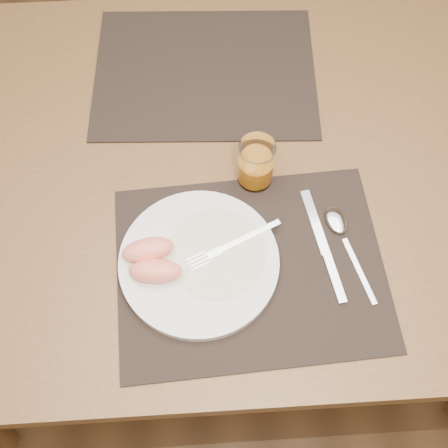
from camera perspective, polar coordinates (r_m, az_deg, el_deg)
ground at (r=1.73m, az=0.12°, el=-7.59°), size 5.00×5.00×0.00m
table at (r=1.13m, az=0.19°, el=4.06°), size 1.40×0.90×0.75m
placemat_near at (r=0.95m, az=2.71°, el=-4.44°), size 0.47×0.37×0.00m
placemat_far at (r=1.19m, az=-1.94°, el=15.17°), size 0.47×0.37×0.00m
plate at (r=0.95m, az=-2.55°, el=-3.86°), size 0.27×0.27×0.02m
plate_dressing at (r=0.94m, az=-0.78°, el=-2.99°), size 0.17×0.17×0.00m
fork at (r=0.95m, az=0.29°, el=-2.38°), size 0.17×0.09×0.00m
knife at (r=0.97m, az=10.34°, el=-3.02°), size 0.05×0.22×0.01m
spoon at (r=1.00m, az=11.65°, el=-0.33°), size 0.07×0.19×0.01m
juice_glass at (r=1.00m, az=3.26°, el=6.02°), size 0.06×0.06×0.10m
grapefruit_wedges at (r=0.93m, az=-7.37°, el=-3.67°), size 0.10×0.09×0.03m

